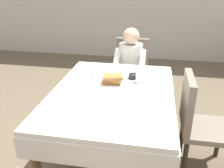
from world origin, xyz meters
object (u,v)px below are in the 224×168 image
object	(u,v)px
bowl_butter	(134,76)
fork_left_of_plate	(93,84)
cup_coffee	(140,78)
breakfast_stack	(113,79)
chair_diner	(131,69)
diner_person	(130,63)
knife_right_of_plate	(132,86)
syrup_pitcher	(94,74)
spoon_near_edge	(102,98)
dining_table_main	(112,100)
chair_right_side	(197,119)
plate_breakfast	(113,84)

from	to	relation	value
bowl_butter	fork_left_of_plate	world-z (taller)	bowl_butter
cup_coffee	breakfast_stack	bearing A→B (deg)	-158.87
chair_diner	bowl_butter	distance (m)	0.87
diner_person	cup_coffee	bearing A→B (deg)	102.90
chair_diner	breakfast_stack	distance (m)	1.07
chair_diner	breakfast_stack	xyz separation A→B (m)	(-0.08, -1.03, 0.27)
fork_left_of_plate	knife_right_of_plate	bearing A→B (deg)	-87.40
bowl_butter	fork_left_of_plate	xyz separation A→B (m)	(-0.38, -0.21, -0.02)
syrup_pitcher	fork_left_of_plate	distance (m)	0.18
diner_person	spoon_near_edge	bearing A→B (deg)	84.25
cup_coffee	spoon_near_edge	world-z (taller)	cup_coffee
fork_left_of_plate	spoon_near_edge	xyz separation A→B (m)	(0.15, -0.28, 0.00)
cup_coffee	fork_left_of_plate	size ratio (longest dim) A/B	0.63
dining_table_main	bowl_butter	size ratio (longest dim) A/B	13.85
chair_diner	spoon_near_edge	bearing A→B (deg)	84.92
bowl_butter	syrup_pitcher	bearing A→B (deg)	-174.72
chair_diner	chair_right_side	world-z (taller)	same
chair_right_side	spoon_near_edge	bearing A→B (deg)	-79.52
diner_person	bowl_butter	size ratio (longest dim) A/B	10.18
dining_table_main	fork_left_of_plate	distance (m)	0.26
chair_right_side	syrup_pitcher	distance (m)	1.09
cup_coffee	spoon_near_edge	bearing A→B (deg)	-126.79
diner_person	breakfast_stack	bearing A→B (deg)	85.00
cup_coffee	fork_left_of_plate	xyz separation A→B (m)	(-0.44, -0.12, -0.04)
bowl_butter	spoon_near_edge	world-z (taller)	bowl_butter
diner_person	chair_right_side	bearing A→B (deg)	125.34
syrup_pitcher	dining_table_main	bearing A→B (deg)	-49.61
breakfast_stack	cup_coffee	xyz separation A→B (m)	(0.25, 0.10, -0.02)
syrup_pitcher	fork_left_of_plate	bearing A→B (deg)	-77.42
plate_breakfast	breakfast_stack	xyz separation A→B (m)	(-0.00, -0.00, 0.05)
bowl_butter	knife_right_of_plate	xyz separation A→B (m)	(0.00, -0.21, -0.02)
diner_person	syrup_pitcher	xyz separation A→B (m)	(-0.30, -0.72, 0.11)
bowl_butter	syrup_pitcher	world-z (taller)	syrup_pitcher
syrup_pitcher	chair_diner	bearing A→B (deg)	70.76
dining_table_main	knife_right_of_plate	world-z (taller)	knife_right_of_plate
cup_coffee	syrup_pitcher	bearing A→B (deg)	173.20
diner_person	plate_breakfast	xyz separation A→B (m)	(-0.08, -0.87, 0.08)
plate_breakfast	knife_right_of_plate	xyz separation A→B (m)	(0.19, -0.02, -0.01)
dining_table_main	spoon_near_edge	world-z (taller)	spoon_near_edge
chair_right_side	breakfast_stack	world-z (taller)	chair_right_side
dining_table_main	chair_diner	size ratio (longest dim) A/B	1.64
chair_diner	spoon_near_edge	xyz separation A→B (m)	(-0.12, -1.32, 0.21)
chair_diner	knife_right_of_plate	xyz separation A→B (m)	(0.11, -1.05, 0.21)
chair_diner	plate_breakfast	world-z (taller)	chair_diner
diner_person	fork_left_of_plate	size ratio (longest dim) A/B	6.22
chair_diner	cup_coffee	bearing A→B (deg)	100.79
cup_coffee	bowl_butter	size ratio (longest dim) A/B	1.03
syrup_pitcher	plate_breakfast	bearing A→B (deg)	-33.79
diner_person	dining_table_main	bearing A→B (deg)	87.08
diner_person	knife_right_of_plate	distance (m)	0.90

